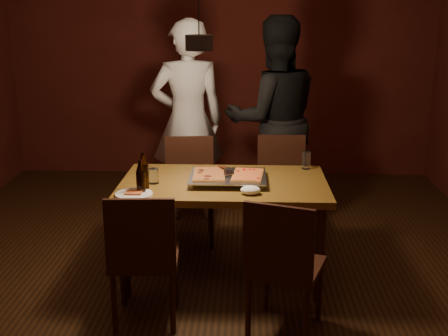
{
  "coord_description": "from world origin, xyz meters",
  "views": [
    {
      "loc": [
        0.32,
        -3.71,
        1.96
      ],
      "look_at": [
        0.15,
        0.2,
        0.85
      ],
      "focal_mm": 45.0,
      "sensor_mm": 36.0,
      "label": 1
    }
  ],
  "objects_px": {
    "pizza_tray": "(228,179)",
    "beer_bottle_a": "(141,177)",
    "beer_bottle_b": "(144,171)",
    "chair_near_left": "(143,248)",
    "chair_near_right": "(283,256)",
    "dining_table": "(224,191)",
    "chair_far_right": "(281,177)",
    "diner_dark": "(274,120)",
    "diner_white": "(188,122)",
    "plate_slice": "(134,194)",
    "chair_far_left": "(190,179)",
    "pendant_lamp": "(199,41)"
  },
  "relations": [
    {
      "from": "pizza_tray",
      "to": "beer_bottle_a",
      "type": "xyz_separation_m",
      "value": [
        -0.58,
        -0.29,
        0.09
      ]
    },
    {
      "from": "beer_bottle_a",
      "to": "beer_bottle_b",
      "type": "bearing_deg",
      "value": 84.03
    },
    {
      "from": "chair_near_left",
      "to": "chair_near_right",
      "type": "xyz_separation_m",
      "value": [
        0.86,
        -0.09,
        0.0
      ]
    },
    {
      "from": "dining_table",
      "to": "chair_far_right",
      "type": "bearing_deg",
      "value": 60.26
    },
    {
      "from": "chair_near_right",
      "to": "diner_dark",
      "type": "relative_size",
      "value": 0.28
    },
    {
      "from": "chair_near_left",
      "to": "chair_far_right",
      "type": "bearing_deg",
      "value": 54.72
    },
    {
      "from": "chair_far_right",
      "to": "diner_white",
      "type": "xyz_separation_m",
      "value": [
        -0.86,
        0.43,
        0.41
      ]
    },
    {
      "from": "chair_near_left",
      "to": "beer_bottle_b",
      "type": "bearing_deg",
      "value": 94.19
    },
    {
      "from": "chair_near_right",
      "to": "pizza_tray",
      "type": "bearing_deg",
      "value": 133.01
    },
    {
      "from": "chair_near_right",
      "to": "beer_bottle_a",
      "type": "distance_m",
      "value": 1.12
    },
    {
      "from": "diner_white",
      "to": "chair_near_left",
      "type": "bearing_deg",
      "value": 74.67
    },
    {
      "from": "plate_slice",
      "to": "diner_white",
      "type": "xyz_separation_m",
      "value": [
        0.2,
        1.61,
        0.18
      ]
    },
    {
      "from": "chair_near_right",
      "to": "plate_slice",
      "type": "distance_m",
      "value": 1.11
    },
    {
      "from": "chair_far_right",
      "to": "diner_dark",
      "type": "bearing_deg",
      "value": -83.48
    },
    {
      "from": "chair_far_left",
      "to": "plate_slice",
      "type": "distance_m",
      "value": 1.14
    },
    {
      "from": "chair_far_left",
      "to": "chair_near_right",
      "type": "distance_m",
      "value": 1.71
    },
    {
      "from": "pizza_tray",
      "to": "pendant_lamp",
      "type": "relative_size",
      "value": 0.5
    },
    {
      "from": "pizza_tray",
      "to": "beer_bottle_b",
      "type": "bearing_deg",
      "value": -154.62
    },
    {
      "from": "chair_near_right",
      "to": "diner_dark",
      "type": "height_order",
      "value": "diner_dark"
    },
    {
      "from": "beer_bottle_a",
      "to": "chair_far_right",
      "type": "bearing_deg",
      "value": 47.94
    },
    {
      "from": "dining_table",
      "to": "plate_slice",
      "type": "distance_m",
      "value": 0.7
    },
    {
      "from": "beer_bottle_a",
      "to": "diner_dark",
      "type": "height_order",
      "value": "diner_dark"
    },
    {
      "from": "dining_table",
      "to": "diner_white",
      "type": "height_order",
      "value": "diner_white"
    },
    {
      "from": "beer_bottle_a",
      "to": "pendant_lamp",
      "type": "height_order",
      "value": "pendant_lamp"
    },
    {
      "from": "chair_far_right",
      "to": "pendant_lamp",
      "type": "xyz_separation_m",
      "value": [
        -0.62,
        -1.03,
        1.22
      ]
    },
    {
      "from": "beer_bottle_a",
      "to": "beer_bottle_b",
      "type": "distance_m",
      "value": 0.07
    },
    {
      "from": "pendant_lamp",
      "to": "diner_white",
      "type": "bearing_deg",
      "value": 99.34
    },
    {
      "from": "dining_table",
      "to": "beer_bottle_b",
      "type": "xyz_separation_m",
      "value": [
        -0.54,
        -0.24,
        0.21
      ]
    },
    {
      "from": "chair_far_left",
      "to": "diner_dark",
      "type": "xyz_separation_m",
      "value": [
        0.75,
        0.56,
        0.42
      ]
    },
    {
      "from": "dining_table",
      "to": "chair_near_left",
      "type": "height_order",
      "value": "chair_near_left"
    },
    {
      "from": "chair_near_right",
      "to": "beer_bottle_b",
      "type": "relative_size",
      "value": 1.97
    },
    {
      "from": "chair_far_right",
      "to": "chair_near_right",
      "type": "xyz_separation_m",
      "value": [
        -0.09,
        -1.65,
        0.0
      ]
    },
    {
      "from": "beer_bottle_a",
      "to": "diner_white",
      "type": "bearing_deg",
      "value": 84.25
    },
    {
      "from": "beer_bottle_a",
      "to": "diner_dark",
      "type": "bearing_deg",
      "value": 59.0
    },
    {
      "from": "chair_near_left",
      "to": "plate_slice",
      "type": "relative_size",
      "value": 1.92
    },
    {
      "from": "pizza_tray",
      "to": "beer_bottle_a",
      "type": "bearing_deg",
      "value": -148.92
    },
    {
      "from": "dining_table",
      "to": "chair_far_left",
      "type": "bearing_deg",
      "value": 114.2
    },
    {
      "from": "dining_table",
      "to": "pizza_tray",
      "type": "height_order",
      "value": "pizza_tray"
    },
    {
      "from": "chair_near_right",
      "to": "diner_white",
      "type": "relative_size",
      "value": 0.28
    },
    {
      "from": "chair_far_right",
      "to": "pendant_lamp",
      "type": "distance_m",
      "value": 1.71
    },
    {
      "from": "dining_table",
      "to": "chair_far_left",
      "type": "distance_m",
      "value": 0.82
    },
    {
      "from": "chair_near_right",
      "to": "beer_bottle_a",
      "type": "bearing_deg",
      "value": 170.47
    },
    {
      "from": "chair_far_left",
      "to": "pizza_tray",
      "type": "xyz_separation_m",
      "value": [
        0.36,
        -0.75,
        0.24
      ]
    },
    {
      "from": "chair_far_left",
      "to": "chair_near_left",
      "type": "bearing_deg",
      "value": 79.12
    },
    {
      "from": "chair_near_right",
      "to": "pizza_tray",
      "type": "relative_size",
      "value": 0.97
    },
    {
      "from": "pendant_lamp",
      "to": "diner_dark",
      "type": "bearing_deg",
      "value": 69.23
    },
    {
      "from": "chair_near_left",
      "to": "beer_bottle_b",
      "type": "xyz_separation_m",
      "value": [
        -0.07,
        0.5,
        0.35
      ]
    },
    {
      "from": "beer_bottle_b",
      "to": "diner_white",
      "type": "distance_m",
      "value": 1.5
    },
    {
      "from": "chair_far_left",
      "to": "plate_slice",
      "type": "height_order",
      "value": "chair_far_left"
    },
    {
      "from": "pizza_tray",
      "to": "diner_dark",
      "type": "distance_m",
      "value": 1.38
    }
  ]
}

